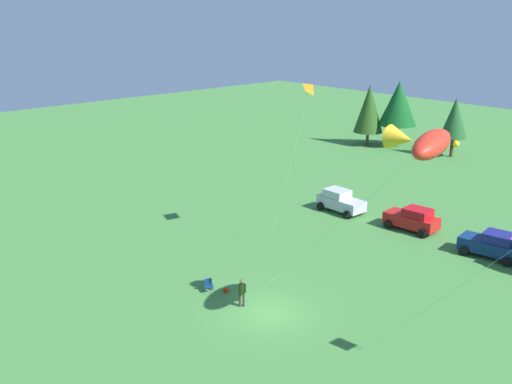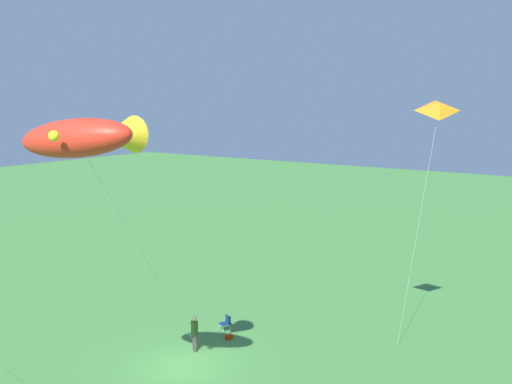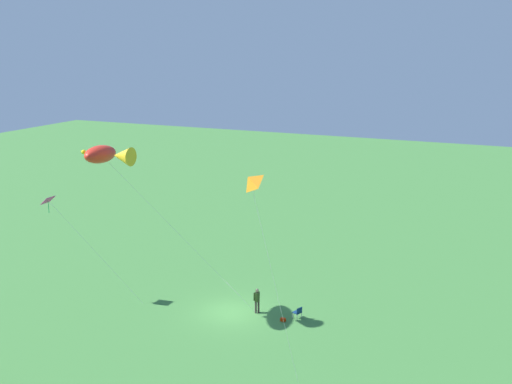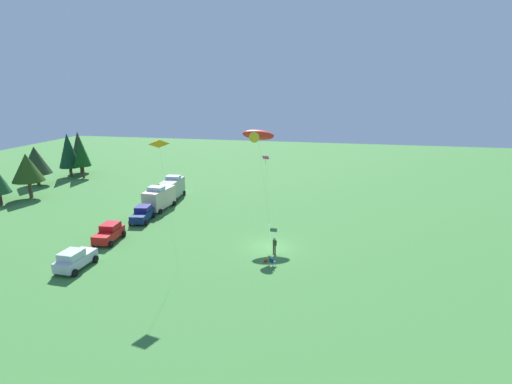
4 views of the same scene
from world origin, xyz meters
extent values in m
plane|color=#3F7C38|center=(0.00, 0.00, 0.00)|extent=(160.00, 160.00, 0.00)
cylinder|color=#39332C|center=(-1.60, -0.55, 0.42)|extent=(0.14, 0.14, 0.85)
cylinder|color=#39332C|center=(-1.72, -0.73, 0.42)|extent=(0.14, 0.14, 0.85)
cylinder|color=#354B1F|center=(-1.66, -0.64, 1.16)|extent=(0.47, 0.47, 0.62)
sphere|color=tan|center=(-1.66, -0.64, 1.62)|extent=(0.24, 0.24, 0.24)
cylinder|color=#354B1F|center=(-1.50, -0.51, 1.19)|extent=(0.13, 0.13, 0.55)
cylinder|color=#354B1F|center=(-1.71, -0.84, 1.19)|extent=(0.13, 0.14, 0.55)
cube|color=navy|center=(-4.42, -0.94, 0.42)|extent=(0.63, 0.63, 0.04)
cube|color=navy|center=(-4.62, -0.85, 0.62)|extent=(0.22, 0.46, 0.40)
cylinder|color=#A5A8AD|center=(-4.14, -0.83, 0.21)|extent=(0.03, 0.03, 0.42)
cylinder|color=#A5A8AD|center=(-4.30, -1.21, 0.21)|extent=(0.03, 0.03, 0.42)
cylinder|color=#A5A8AD|center=(-4.53, -0.66, 0.21)|extent=(0.03, 0.03, 0.42)
cylinder|color=#A5A8AD|center=(-4.69, -1.05, 0.21)|extent=(0.03, 0.03, 0.42)
cube|color=red|center=(-3.73, -0.15, 0.11)|extent=(0.37, 0.30, 0.22)
cube|color=#B8B6C5|center=(-8.71, 16.95, 0.79)|extent=(4.25, 1.92, 0.90)
cube|color=#B2BCC0|center=(-9.22, 16.96, 1.56)|extent=(2.05, 1.71, 0.65)
cylinder|color=black|center=(-10.25, 16.00, 0.34)|extent=(0.69, 0.24, 0.68)
cylinder|color=black|center=(-10.20, 17.98, 0.34)|extent=(0.69, 0.24, 0.68)
cylinder|color=black|center=(-7.23, 15.92, 0.34)|extent=(0.69, 0.24, 0.68)
cylinder|color=black|center=(-7.18, 17.90, 0.34)|extent=(0.69, 0.24, 0.68)
cube|color=red|center=(-2.12, 17.62, 0.79)|extent=(4.31, 2.08, 0.90)
cube|color=red|center=(-1.62, 17.65, 1.56)|extent=(2.11, 1.79, 0.65)
cylinder|color=black|center=(-0.68, 18.71, 0.34)|extent=(0.69, 0.27, 0.68)
cylinder|color=black|center=(-0.54, 16.73, 0.34)|extent=(0.69, 0.27, 0.68)
cylinder|color=black|center=(-3.69, 18.50, 0.34)|extent=(0.69, 0.27, 0.68)
cylinder|color=black|center=(-3.56, 16.53, 0.34)|extent=(0.69, 0.27, 0.68)
cube|color=navy|center=(4.69, 17.18, 0.79)|extent=(4.41, 2.37, 0.90)
cube|color=navy|center=(5.19, 17.25, 1.56)|extent=(2.21, 1.92, 0.65)
cylinder|color=black|center=(6.32, 16.41, 0.34)|extent=(0.70, 0.31, 0.68)
cylinder|color=black|center=(3.05, 17.95, 0.34)|extent=(0.70, 0.31, 0.68)
cylinder|color=black|center=(3.33, 15.99, 0.34)|extent=(0.70, 0.31, 0.68)
cylinder|color=#4D3B21|center=(-23.24, 39.62, 0.84)|extent=(0.36, 0.36, 1.69)
cone|color=#254C1A|center=(-23.24, 39.62, 4.70)|extent=(3.67, 3.67, 6.03)
cylinder|color=#45382D|center=(-20.33, 41.67, 1.36)|extent=(0.59, 0.59, 2.73)
cone|color=#0F4E1D|center=(-20.33, 41.67, 5.47)|extent=(4.71, 4.71, 5.49)
cylinder|color=#4C3321|center=(-12.69, 41.92, 1.13)|extent=(0.42, 0.42, 2.27)
cone|color=#1F4E24|center=(-12.69, 41.92, 4.61)|extent=(3.11, 3.11, 4.68)
ellipsoid|color=red|center=(7.77, 2.97, 10.85)|extent=(2.20, 4.07, 1.48)
cone|color=yellow|center=(6.08, 2.97, 10.85)|extent=(1.32, 1.21, 1.21)
sphere|color=yellow|center=(8.81, 3.34, 10.98)|extent=(0.30, 0.30, 0.30)
cylinder|color=silver|center=(3.01, 1.26, 5.42)|extent=(9.55, 3.45, 10.85)
cylinder|color=#4C3823|center=(-1.76, -0.46, 0.00)|extent=(0.04, 0.04, 0.01)
cylinder|color=silver|center=(9.35, 2.12, 3.64)|extent=(6.33, 1.66, 7.28)
cylinder|color=#4C3823|center=(6.19, 1.30, 0.00)|extent=(0.04, 0.04, 0.01)
pyramid|color=orange|center=(-5.55, 9.40, 11.60)|extent=(1.51, 1.65, 0.92)
cylinder|color=silver|center=(-6.63, 8.27, 5.72)|extent=(1.89, 2.08, 11.43)
cylinder|color=#4C3823|center=(-7.56, 7.24, 0.00)|extent=(0.04, 0.04, 0.01)
camera|label=1|loc=(22.36, -21.54, 17.01)|focal=42.00mm
camera|label=2|loc=(19.24, 17.05, 11.97)|focal=42.00mm
camera|label=3|loc=(-16.58, 33.69, 17.77)|focal=42.00mm
camera|label=4|loc=(-38.69, -6.59, 16.64)|focal=28.00mm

